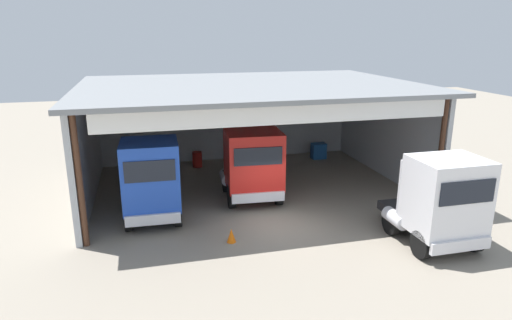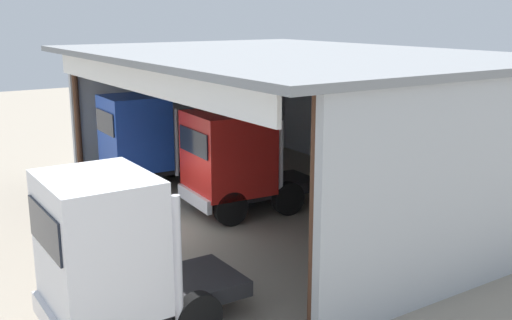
% 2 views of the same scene
% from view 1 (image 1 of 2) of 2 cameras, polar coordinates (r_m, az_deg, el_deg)
% --- Properties ---
extents(ground_plane, '(80.00, 80.00, 0.00)m').
position_cam_1_polar(ground_plane, '(19.12, 2.89, -8.40)').
color(ground_plane, gray).
rests_on(ground_plane, ground).
extents(workshop_shed, '(16.49, 11.92, 5.46)m').
position_cam_1_polar(workshop_shed, '(23.86, -1.53, 6.32)').
color(workshop_shed, '#ADB2B7').
rests_on(workshop_shed, ground).
extents(truck_blue_center_left_bay, '(2.52, 4.82, 3.64)m').
position_cam_1_polar(truck_blue_center_left_bay, '(19.38, -13.31, -2.50)').
color(truck_blue_center_left_bay, '#1E47B7').
rests_on(truck_blue_center_left_bay, ground).
extents(truck_red_yard_outside, '(2.80, 4.75, 3.51)m').
position_cam_1_polar(truck_red_yard_outside, '(21.22, -0.52, -0.46)').
color(truck_red_yard_outside, red).
rests_on(truck_red_yard_outside, ground).
extents(truck_white_center_right_bay, '(2.69, 4.29, 3.56)m').
position_cam_1_polar(truck_white_center_right_bay, '(18.04, 22.51, -4.86)').
color(truck_white_center_right_bay, white).
rests_on(truck_white_center_right_bay, ground).
extents(oil_drum, '(0.58, 0.58, 0.93)m').
position_cam_1_polar(oil_drum, '(27.24, -7.52, 0.09)').
color(oil_drum, '#B21E19').
rests_on(oil_drum, ground).
extents(tool_cart, '(0.90, 0.60, 1.00)m').
position_cam_1_polar(tool_cart, '(29.06, 8.00, 1.17)').
color(tool_cart, '#1E59A5').
rests_on(tool_cart, ground).
extents(traffic_cone, '(0.36, 0.36, 0.56)m').
position_cam_1_polar(traffic_cone, '(17.64, -3.17, -9.61)').
color(traffic_cone, orange).
rests_on(traffic_cone, ground).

